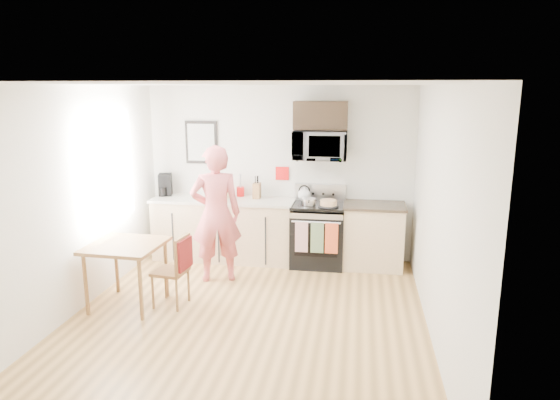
% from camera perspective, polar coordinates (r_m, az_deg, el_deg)
% --- Properties ---
extents(floor, '(4.60, 4.60, 0.00)m').
position_cam_1_polar(floor, '(5.79, -3.87, -13.58)').
color(floor, olive).
rests_on(floor, ground).
extents(back_wall, '(4.00, 0.04, 2.60)m').
position_cam_1_polar(back_wall, '(7.56, -0.10, 3.09)').
color(back_wall, white).
rests_on(back_wall, floor).
extents(front_wall, '(4.00, 0.04, 2.60)m').
position_cam_1_polar(front_wall, '(3.26, -13.47, -10.44)').
color(front_wall, white).
rests_on(front_wall, floor).
extents(left_wall, '(0.04, 4.60, 2.60)m').
position_cam_1_polar(left_wall, '(6.11, -22.65, -0.20)').
color(left_wall, white).
rests_on(left_wall, floor).
extents(right_wall, '(0.04, 4.60, 2.60)m').
position_cam_1_polar(right_wall, '(5.27, 17.62, -1.76)').
color(right_wall, white).
rests_on(right_wall, floor).
extents(ceiling, '(4.00, 4.60, 0.04)m').
position_cam_1_polar(ceiling, '(5.20, -4.31, 13.09)').
color(ceiling, white).
rests_on(ceiling, back_wall).
extents(window, '(0.06, 1.40, 1.50)m').
position_cam_1_polar(window, '(6.73, -19.03, 3.36)').
color(window, silver).
rests_on(window, left_wall).
extents(cabinet_left, '(2.10, 0.60, 0.90)m').
position_cam_1_polar(cabinet_left, '(7.63, -6.41, -3.45)').
color(cabinet_left, tan).
rests_on(cabinet_left, floor).
extents(countertop_left, '(2.14, 0.64, 0.04)m').
position_cam_1_polar(countertop_left, '(7.51, -6.50, -0.01)').
color(countertop_left, beige).
rests_on(countertop_left, cabinet_left).
extents(cabinet_right, '(0.84, 0.60, 0.90)m').
position_cam_1_polar(cabinet_right, '(7.37, 10.59, -4.18)').
color(cabinet_right, tan).
rests_on(cabinet_right, floor).
extents(countertop_right, '(0.88, 0.64, 0.04)m').
position_cam_1_polar(countertop_right, '(7.25, 10.74, -0.62)').
color(countertop_right, black).
rests_on(countertop_right, cabinet_right).
extents(range, '(0.76, 0.70, 1.16)m').
position_cam_1_polar(range, '(7.37, 4.35, -4.11)').
color(range, black).
rests_on(range, floor).
extents(microwave, '(0.76, 0.51, 0.42)m').
position_cam_1_polar(microwave, '(7.20, 4.59, 6.26)').
color(microwave, silver).
rests_on(microwave, back_wall).
extents(upper_cabinet, '(0.76, 0.35, 0.40)m').
position_cam_1_polar(upper_cabinet, '(7.21, 4.68, 9.62)').
color(upper_cabinet, black).
rests_on(upper_cabinet, back_wall).
extents(wall_art, '(0.50, 0.04, 0.65)m').
position_cam_1_polar(wall_art, '(7.76, -8.97, 6.54)').
color(wall_art, black).
rests_on(wall_art, back_wall).
extents(wall_trivet, '(0.20, 0.02, 0.20)m').
position_cam_1_polar(wall_trivet, '(7.54, 0.26, 3.06)').
color(wall_trivet, red).
rests_on(wall_trivet, back_wall).
extents(person, '(0.78, 0.64, 1.84)m').
position_cam_1_polar(person, '(6.69, -7.33, -1.60)').
color(person, '#BA3333').
rests_on(person, floor).
extents(dining_table, '(0.82, 0.82, 0.77)m').
position_cam_1_polar(dining_table, '(6.18, -17.20, -5.59)').
color(dining_table, brown).
rests_on(dining_table, floor).
extents(chair, '(0.44, 0.41, 0.87)m').
position_cam_1_polar(chair, '(6.04, -11.46, -6.90)').
color(chair, brown).
rests_on(chair, floor).
extents(knife_block, '(0.11, 0.15, 0.23)m').
position_cam_1_polar(knife_block, '(7.48, -2.66, 1.07)').
color(knife_block, brown).
rests_on(knife_block, countertop_left).
extents(utensil_crock, '(0.12, 0.12, 0.35)m').
position_cam_1_polar(utensil_crock, '(7.63, -4.56, 1.46)').
color(utensil_crock, red).
rests_on(utensil_crock, countertop_left).
extents(fruit_bowl, '(0.25, 0.25, 0.11)m').
position_cam_1_polar(fruit_bowl, '(7.58, -7.61, 0.56)').
color(fruit_bowl, white).
rests_on(fruit_bowl, countertop_left).
extents(milk_carton, '(0.10, 0.10, 0.22)m').
position_cam_1_polar(milk_carton, '(7.54, -5.81, 1.08)').
color(milk_carton, tan).
rests_on(milk_carton, countertop_left).
extents(coffee_maker, '(0.24, 0.30, 0.33)m').
position_cam_1_polar(coffee_maker, '(7.88, -13.00, 1.65)').
color(coffee_maker, black).
rests_on(coffee_maker, countertop_left).
extents(bread_bag, '(0.29, 0.23, 0.10)m').
position_cam_1_polar(bread_bag, '(7.34, -7.14, 0.22)').
color(bread_bag, '#E1BD76').
rests_on(bread_bag, countertop_left).
extents(cake, '(0.29, 0.29, 0.09)m').
position_cam_1_polar(cake, '(7.06, 5.56, -0.39)').
color(cake, black).
rests_on(cake, range).
extents(kettle, '(0.19, 0.19, 0.24)m').
position_cam_1_polar(kettle, '(7.35, 2.79, 0.64)').
color(kettle, white).
rests_on(kettle, range).
extents(pot, '(0.19, 0.33, 0.10)m').
position_cam_1_polar(pot, '(7.13, 3.33, -0.19)').
color(pot, silver).
rests_on(pot, range).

